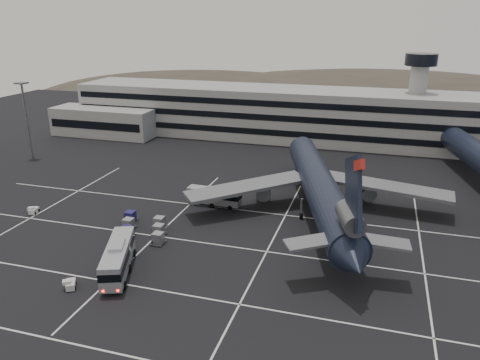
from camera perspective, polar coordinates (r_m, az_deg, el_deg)
name	(u,v)px	position (r m, az deg, el deg)	size (l,w,h in m)	color
ground	(181,253)	(70.21, -7.19, -8.81)	(260.00, 260.00, 0.00)	black
lane_markings	(189,251)	(70.45, -6.24, -8.66)	(90.00, 55.62, 0.01)	silver
terminal	(272,114)	(133.23, 3.89, 8.06)	(125.00, 26.00, 24.00)	gray
hills	(361,116)	(230.85, 14.54, 7.52)	(352.00, 180.00, 44.00)	#38332B
lightpole_left	(25,110)	(123.83, -24.71, 7.79)	(2.40, 2.40, 18.28)	slate
trijet_main	(320,187)	(81.28, 9.72, -0.86)	(45.46, 56.56, 18.08)	black
bus_near	(118,257)	(65.78, -14.66, -9.03)	(7.10, 12.58, 4.37)	#9FA0A7
bus_far	(214,196)	(85.60, -3.18, -1.91)	(10.12, 2.87, 3.54)	#9FA0A7
tug_a	(34,210)	(90.22, -23.86, -3.42)	(1.71, 2.27, 1.30)	silver
tug_b	(71,284)	(64.91, -19.94, -11.87)	(2.08, 2.34, 1.29)	silver
uld_cluster	(141,229)	(76.57, -11.98, -5.85)	(10.79, 10.94, 1.84)	#2D2D30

